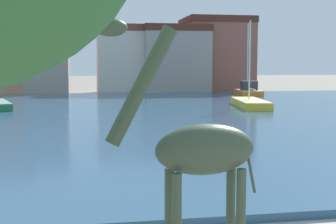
% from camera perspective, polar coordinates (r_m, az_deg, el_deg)
% --- Properties ---
extents(harbor_water, '(78.95, 44.95, 0.33)m').
position_cam_1_polar(harbor_water, '(32.18, -4.74, -0.30)').
color(harbor_water, '#2D5170').
rests_on(harbor_water, ground).
extents(giraffe_statue, '(2.51, 0.74, 4.38)m').
position_cam_1_polar(giraffe_statue, '(7.01, 3.59, -5.31)').
color(giraffe_statue, '#3D4C38').
rests_on(giraffe_statue, ground).
extents(sailboat_yellow, '(3.05, 7.95, 6.97)m').
position_cam_1_polar(sailboat_yellow, '(37.15, 9.82, 0.92)').
color(sailboat_yellow, gold).
rests_on(sailboat_yellow, ground).
extents(sailboat_orange, '(2.85, 6.14, 7.98)m').
position_cam_1_polar(sailboat_orange, '(51.00, 9.67, 2.42)').
color(sailboat_orange, orange).
rests_on(sailboat_orange, ground).
extents(townhouse_end_terrace, '(6.95, 7.64, 10.36)m').
position_cam_1_polar(townhouse_end_terrace, '(59.93, -19.50, 7.03)').
color(townhouse_end_terrace, tan).
rests_on(townhouse_end_terrace, ground).
extents(townhouse_narrow_midrow, '(5.15, 7.33, 9.44)m').
position_cam_1_polar(townhouse_narrow_midrow, '(59.07, -14.58, 6.75)').
color(townhouse_narrow_midrow, gray).
rests_on(townhouse_narrow_midrow, ground).
extents(townhouse_tall_gabled, '(5.69, 7.55, 8.33)m').
position_cam_1_polar(townhouse_tall_gabled, '(58.28, -5.92, 6.37)').
color(townhouse_tall_gabled, beige).
rests_on(townhouse_tall_gabled, ground).
extents(townhouse_corner_house, '(8.04, 6.98, 8.32)m').
position_cam_1_polar(townhouse_corner_house, '(57.73, 0.74, 6.41)').
color(townhouse_corner_house, gray).
rests_on(townhouse_corner_house, ground).
extents(townhouse_wide_warehouse, '(8.32, 8.10, 9.49)m').
position_cam_1_polar(townhouse_wide_warehouse, '(60.40, 5.89, 6.91)').
color(townhouse_wide_warehouse, '#8E5142').
rests_on(townhouse_wide_warehouse, ground).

